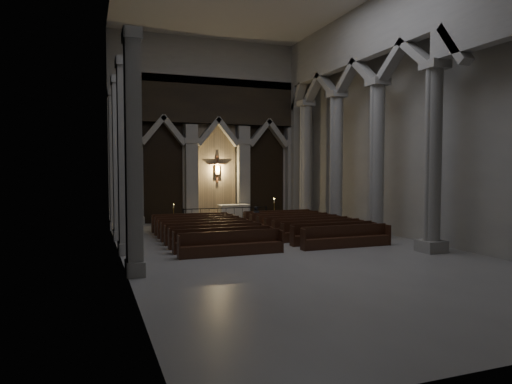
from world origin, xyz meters
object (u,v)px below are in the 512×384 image
pews (260,232)px  candle_stand_left (174,220)px  altar_rail (226,213)px  candle_stand_right (274,216)px  altar (233,212)px  worshipper (256,218)px

pews → candle_stand_left: bearing=118.5°
altar_rail → candle_stand_left: size_ratio=4.02×
candle_stand_right → pews: candle_stand_right is taller
altar_rail → pews: 6.06m
candle_stand_left → candle_stand_right: size_ratio=0.86×
pews → altar: bearing=83.5°
altar → altar_rail: 1.26m
candle_stand_right → worshipper: candle_stand_right is taller
candle_stand_right → altar_rail: bearing=171.7°
altar → candle_stand_right: 2.73m
candle_stand_left → candle_stand_right: bearing=-4.5°
candle_stand_right → candle_stand_left: bearing=175.5°
candle_stand_left → altar: bearing=12.6°
altar_rail → pews: size_ratio=0.57×
altar_rail → candle_stand_right: bearing=-8.3°
candle_stand_left → altar_rail: bearing=-0.9°
candle_stand_left → worshipper: 5.20m
altar → worshipper: bearing=-86.8°
altar → pews: (-0.80, -7.01, -0.34)m
candle_stand_right → worshipper: 3.18m
altar → worshipper: worshipper is taller
candle_stand_left → pews: candle_stand_left is taller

